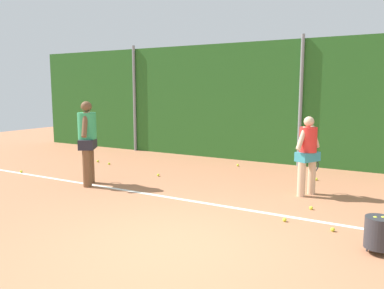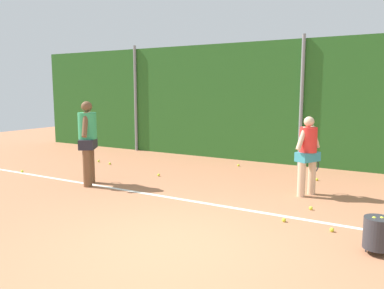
# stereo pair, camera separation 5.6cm
# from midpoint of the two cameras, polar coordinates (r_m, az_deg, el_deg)

# --- Properties ---
(ground_plane) EXTENTS (31.03, 31.03, 0.00)m
(ground_plane) POSITION_cam_midpoint_polar(r_m,az_deg,el_deg) (7.25, 6.39, -9.39)
(ground_plane) COLOR #B2704C
(hedge_fence_backdrop) EXTENTS (20.17, 0.25, 3.56)m
(hedge_fence_backdrop) POSITION_cam_midpoint_polar(r_m,az_deg,el_deg) (11.45, 16.15, 5.84)
(hedge_fence_backdrop) COLOR #286023
(hedge_fence_backdrop) RESTS_ON ground_plane
(fence_post_left) EXTENTS (0.10, 0.10, 3.67)m
(fence_post_left) POSITION_cam_midpoint_polar(r_m,az_deg,el_deg) (13.88, -8.19, 6.66)
(fence_post_left) COLOR gray
(fence_post_left) RESTS_ON ground_plane
(fence_post_center) EXTENTS (0.10, 0.10, 3.67)m
(fence_post_center) POSITION_cam_midpoint_polar(r_m,az_deg,el_deg) (11.27, 15.95, 6.11)
(fence_post_center) COLOR gray
(fence_post_center) RESTS_ON ground_plane
(court_baseline_paint) EXTENTS (14.74, 0.10, 0.01)m
(court_baseline_paint) POSITION_cam_midpoint_polar(r_m,az_deg,el_deg) (7.28, 6.51, -9.28)
(court_baseline_paint) COLOR white
(court_baseline_paint) RESTS_ON ground_plane
(player_foreground_near) EXTENTS (0.59, 0.71, 1.91)m
(player_foreground_near) POSITION_cam_midpoint_polar(r_m,az_deg,el_deg) (9.08, -14.91, 0.88)
(player_foreground_near) COLOR brown
(player_foreground_near) RESTS_ON ground_plane
(player_midcourt) EXTENTS (0.47, 0.72, 1.63)m
(player_midcourt) POSITION_cam_midpoint_polar(r_m,az_deg,el_deg) (8.25, 16.88, -1.02)
(player_midcourt) COLOR beige
(player_midcourt) RESTS_ON ground_plane
(ball_hopper) EXTENTS (0.36, 0.36, 0.51)m
(ball_hopper) POSITION_cam_midpoint_polar(r_m,az_deg,el_deg) (5.82, 25.88, -11.62)
(ball_hopper) COLOR #2D2D33
(ball_hopper) RESTS_ON ground_plane
(tennis_ball_1) EXTENTS (0.07, 0.07, 0.07)m
(tennis_ball_1) POSITION_cam_midpoint_polar(r_m,az_deg,el_deg) (9.80, 18.06, -4.90)
(tennis_ball_1) COLOR #CCDB33
(tennis_ball_1) RESTS_ON ground_plane
(tennis_ball_2) EXTENTS (0.07, 0.07, 0.07)m
(tennis_ball_2) POSITION_cam_midpoint_polar(r_m,az_deg,el_deg) (7.46, 17.30, -8.93)
(tennis_ball_2) COLOR #CCDB33
(tennis_ball_2) RESTS_ON ground_plane
(tennis_ball_3) EXTENTS (0.07, 0.07, 0.07)m
(tennis_ball_3) POSITION_cam_midpoint_polar(r_m,az_deg,el_deg) (6.71, 13.62, -10.74)
(tennis_ball_3) COLOR #CCDB33
(tennis_ball_3) RESTS_ON ground_plane
(tennis_ball_4) EXTENTS (0.07, 0.07, 0.07)m
(tennis_ball_4) POSITION_cam_midpoint_polar(r_m,az_deg,el_deg) (9.83, -4.77, -4.48)
(tennis_ball_4) COLOR #CCDB33
(tennis_ball_4) RESTS_ON ground_plane
(tennis_ball_7) EXTENTS (0.07, 0.07, 0.07)m
(tennis_ball_7) POSITION_cam_midpoint_polar(r_m,az_deg,el_deg) (11.11, 7.00, -3.04)
(tennis_ball_7) COLOR #CCDB33
(tennis_ball_7) RESTS_ON ground_plane
(tennis_ball_8) EXTENTS (0.07, 0.07, 0.07)m
(tennis_ball_8) POSITION_cam_midpoint_polar(r_m,az_deg,el_deg) (11.99, -13.44, -2.37)
(tennis_ball_8) COLOR #CCDB33
(tennis_ball_8) RESTS_ON ground_plane
(tennis_ball_9) EXTENTS (0.07, 0.07, 0.07)m
(tennis_ball_9) POSITION_cam_midpoint_polar(r_m,az_deg,el_deg) (11.51, -11.86, -2.76)
(tennis_ball_9) COLOR #CCDB33
(tennis_ball_9) RESTS_ON ground_plane
(tennis_ball_10) EXTENTS (0.07, 0.07, 0.07)m
(tennis_ball_10) POSITION_cam_midpoint_polar(r_m,az_deg,el_deg) (6.48, 20.14, -11.70)
(tennis_ball_10) COLOR #CCDB33
(tennis_ball_10) RESTS_ON ground_plane
(tennis_ball_12) EXTENTS (0.07, 0.07, 0.07)m
(tennis_ball_12) POSITION_cam_midpoint_polar(r_m,az_deg,el_deg) (11.14, -23.59, -3.63)
(tennis_ball_12) COLOR #CCDB33
(tennis_ball_12) RESTS_ON ground_plane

